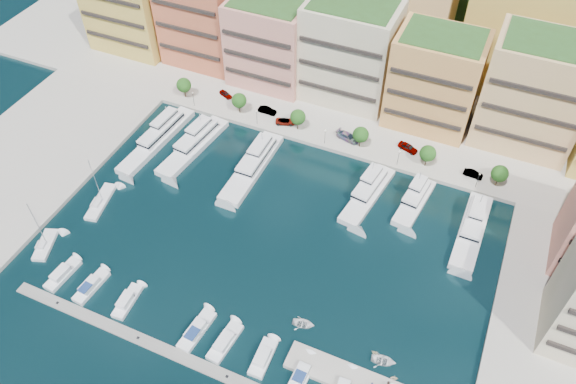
% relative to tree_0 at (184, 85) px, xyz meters
% --- Properties ---
extents(ground, '(400.00, 400.00, 0.00)m').
position_rel_tree_0_xyz_m(ground, '(40.00, -33.50, -4.74)').
color(ground, black).
rests_on(ground, ground).
extents(north_quay, '(220.00, 64.00, 2.00)m').
position_rel_tree_0_xyz_m(north_quay, '(40.00, 28.50, -4.74)').
color(north_quay, '#9E998E').
rests_on(north_quay, ground).
extents(west_quay, '(34.00, 76.00, 2.00)m').
position_rel_tree_0_xyz_m(west_quay, '(-22.00, -41.50, -4.74)').
color(west_quay, '#9E998E').
rests_on(west_quay, ground).
extents(south_pontoon, '(72.00, 2.20, 0.35)m').
position_rel_tree_0_xyz_m(south_pontoon, '(37.00, -63.50, -4.74)').
color(south_pontoon, gray).
rests_on(south_pontoon, ground).
extents(apartment_0, '(22.00, 16.50, 24.80)m').
position_rel_tree_0_xyz_m(apartment_0, '(-26.00, 16.49, 8.57)').
color(apartment_0, gold).
rests_on(apartment_0, north_quay).
extents(apartment_1, '(20.00, 16.50, 26.80)m').
position_rel_tree_0_xyz_m(apartment_1, '(-4.00, 18.49, 9.57)').
color(apartment_1, '#C56041').
rests_on(apartment_1, north_quay).
extents(apartment_2, '(20.00, 15.50, 22.80)m').
position_rel_tree_0_xyz_m(apartment_2, '(17.00, 16.49, 7.57)').
color(apartment_2, tan).
rests_on(apartment_2, north_quay).
extents(apartment_3, '(22.00, 16.50, 25.80)m').
position_rel_tree_0_xyz_m(apartment_3, '(38.00, 18.49, 9.07)').
color(apartment_3, beige).
rests_on(apartment_3, north_quay).
extents(apartment_4, '(20.00, 15.50, 23.80)m').
position_rel_tree_0_xyz_m(apartment_4, '(60.00, 16.49, 8.07)').
color(apartment_4, '#D99C51').
rests_on(apartment_4, north_quay).
extents(apartment_5, '(22.00, 16.50, 26.80)m').
position_rel_tree_0_xyz_m(apartment_5, '(82.00, 18.49, 9.57)').
color(apartment_5, tan).
rests_on(apartment_5, north_quay).
extents(backblock_2, '(26.00, 18.00, 30.00)m').
position_rel_tree_0_xyz_m(backblock_2, '(45.00, 40.50, 11.26)').
color(backblock_2, tan).
rests_on(backblock_2, north_quay).
extents(backblock_3, '(26.00, 18.00, 30.00)m').
position_rel_tree_0_xyz_m(backblock_3, '(75.00, 40.50, 11.26)').
color(backblock_3, gold).
rests_on(backblock_3, north_quay).
extents(tree_0, '(3.80, 3.80, 5.65)m').
position_rel_tree_0_xyz_m(tree_0, '(0.00, 0.00, 0.00)').
color(tree_0, '#473323').
rests_on(tree_0, north_quay).
extents(tree_1, '(3.80, 3.80, 5.65)m').
position_rel_tree_0_xyz_m(tree_1, '(16.00, 0.00, 0.00)').
color(tree_1, '#473323').
rests_on(tree_1, north_quay).
extents(tree_2, '(3.80, 3.80, 5.65)m').
position_rel_tree_0_xyz_m(tree_2, '(32.00, 0.00, 0.00)').
color(tree_2, '#473323').
rests_on(tree_2, north_quay).
extents(tree_3, '(3.80, 3.80, 5.65)m').
position_rel_tree_0_xyz_m(tree_3, '(48.00, 0.00, 0.00)').
color(tree_3, '#473323').
rests_on(tree_3, north_quay).
extents(tree_4, '(3.80, 3.80, 5.65)m').
position_rel_tree_0_xyz_m(tree_4, '(64.00, 0.00, 0.00)').
color(tree_4, '#473323').
rests_on(tree_4, north_quay).
extents(tree_5, '(3.80, 3.80, 5.65)m').
position_rel_tree_0_xyz_m(tree_5, '(80.00, 0.00, 0.00)').
color(tree_5, '#473323').
rests_on(tree_5, north_quay).
extents(lamppost_0, '(0.30, 0.30, 4.20)m').
position_rel_tree_0_xyz_m(lamppost_0, '(4.00, -2.30, -0.92)').
color(lamppost_0, black).
rests_on(lamppost_0, north_quay).
extents(lamppost_1, '(0.30, 0.30, 4.20)m').
position_rel_tree_0_xyz_m(lamppost_1, '(22.00, -2.30, -0.92)').
color(lamppost_1, black).
rests_on(lamppost_1, north_quay).
extents(lamppost_2, '(0.30, 0.30, 4.20)m').
position_rel_tree_0_xyz_m(lamppost_2, '(40.00, -2.30, -0.92)').
color(lamppost_2, black).
rests_on(lamppost_2, north_quay).
extents(lamppost_3, '(0.30, 0.30, 4.20)m').
position_rel_tree_0_xyz_m(lamppost_3, '(58.00, -2.30, -0.92)').
color(lamppost_3, black).
rests_on(lamppost_3, north_quay).
extents(lamppost_4, '(0.30, 0.30, 4.20)m').
position_rel_tree_0_xyz_m(lamppost_4, '(76.00, -2.30, -0.92)').
color(lamppost_4, black).
rests_on(lamppost_4, north_quay).
extents(yacht_0, '(6.18, 26.27, 7.30)m').
position_rel_tree_0_xyz_m(yacht_0, '(2.35, -16.42, -3.53)').
color(yacht_0, white).
rests_on(yacht_0, ground).
extents(yacht_1, '(7.52, 23.44, 7.30)m').
position_rel_tree_0_xyz_m(yacht_1, '(11.57, -15.11, -3.65)').
color(yacht_1, white).
rests_on(yacht_1, ground).
extents(yacht_2, '(5.21, 24.17, 7.30)m').
position_rel_tree_0_xyz_m(yacht_2, '(27.57, -15.56, -3.53)').
color(yacht_2, white).
rests_on(yacht_2, ground).
extents(yacht_4, '(7.32, 19.99, 7.30)m').
position_rel_tree_0_xyz_m(yacht_4, '(54.75, -13.50, -3.65)').
color(yacht_4, white).
rests_on(yacht_4, ground).
extents(yacht_5, '(6.14, 15.80, 7.30)m').
position_rel_tree_0_xyz_m(yacht_5, '(64.74, -11.55, -3.53)').
color(yacht_5, white).
rests_on(yacht_5, ground).
extents(yacht_6, '(5.10, 21.45, 7.30)m').
position_rel_tree_0_xyz_m(yacht_6, '(77.75, -14.29, -3.53)').
color(yacht_6, white).
rests_on(yacht_6, ground).
extents(cruiser_0, '(3.15, 8.17, 2.55)m').
position_rel_tree_0_xyz_m(cruiser_0, '(6.85, -58.09, -4.20)').
color(cruiser_0, white).
rests_on(cruiser_0, ground).
extents(cruiser_1, '(3.14, 8.30, 2.66)m').
position_rel_tree_0_xyz_m(cruiser_1, '(13.67, -58.11, -4.17)').
color(cruiser_1, white).
rests_on(cruiser_1, ground).
extents(cruiser_2, '(2.96, 7.77, 2.55)m').
position_rel_tree_0_xyz_m(cruiser_2, '(21.95, -58.08, -4.20)').
color(cruiser_2, white).
rests_on(cruiser_2, ground).
extents(cruiser_4, '(3.53, 9.13, 2.66)m').
position_rel_tree_0_xyz_m(cruiser_4, '(36.95, -58.12, -4.17)').
color(cruiser_4, white).
rests_on(cruiser_4, ground).
extents(cruiser_5, '(3.51, 8.57, 2.55)m').
position_rel_tree_0_xyz_m(cruiser_5, '(42.71, -58.09, -4.20)').
color(cruiser_5, white).
rests_on(cruiser_5, ground).
extents(cruiser_6, '(3.03, 7.45, 2.55)m').
position_rel_tree_0_xyz_m(cruiser_6, '(50.18, -58.08, -4.20)').
color(cruiser_6, white).
rests_on(cruiser_6, ground).
extents(cruiser_7, '(2.87, 7.19, 2.66)m').
position_rel_tree_0_xyz_m(cruiser_7, '(57.53, -58.09, -4.17)').
color(cruiser_7, white).
rests_on(cruiser_7, ground).
extents(sailboat_1, '(4.93, 11.06, 13.20)m').
position_rel_tree_0_xyz_m(sailboat_1, '(1.86, -39.32, -4.44)').
color(sailboat_1, white).
rests_on(sailboat_1, ground).
extents(sailboat_0, '(5.33, 8.42, 13.20)m').
position_rel_tree_0_xyz_m(sailboat_0, '(-1.25, -53.61, -4.43)').
color(sailboat_0, white).
rests_on(sailboat_0, ground).
extents(tender_1, '(1.66, 1.50, 0.76)m').
position_rel_tree_0_xyz_m(tender_1, '(67.74, -49.22, -4.36)').
color(tender_1, beige).
rests_on(tender_1, ground).
extents(tender_0, '(4.60, 3.64, 0.86)m').
position_rel_tree_0_xyz_m(tender_0, '(54.08, -49.04, -4.31)').
color(tender_0, white).
rests_on(tender_0, ground).
extents(tender_2, '(4.82, 3.79, 0.91)m').
position_rel_tree_0_xyz_m(tender_2, '(69.56, -50.09, -4.29)').
color(tender_2, white).
rests_on(tender_2, ground).
extents(tender_3, '(1.69, 1.55, 0.75)m').
position_rel_tree_0_xyz_m(tender_3, '(72.13, -52.33, -4.37)').
color(tender_3, beige).
rests_on(tender_3, ground).
extents(car_0, '(4.30, 3.07, 1.36)m').
position_rel_tree_0_xyz_m(car_0, '(9.56, 4.49, -3.06)').
color(car_0, gray).
rests_on(car_0, north_quay).
extents(car_1, '(4.73, 1.65, 1.56)m').
position_rel_tree_0_xyz_m(car_1, '(22.48, 2.63, -2.96)').
color(car_1, gray).
rests_on(car_1, north_quay).
extents(car_2, '(5.39, 3.82, 1.36)m').
position_rel_tree_0_xyz_m(car_2, '(28.39, 0.65, -3.06)').
color(car_2, gray).
rests_on(car_2, north_quay).
extents(car_3, '(6.20, 3.61, 1.69)m').
position_rel_tree_0_xyz_m(car_3, '(44.58, 1.32, -2.90)').
color(car_3, gray).
rests_on(car_3, north_quay).
extents(car_4, '(5.25, 3.40, 1.66)m').
position_rel_tree_0_xyz_m(car_4, '(58.89, 3.50, -2.91)').
color(car_4, gray).
rests_on(car_4, north_quay).
extents(car_5, '(4.45, 1.81, 1.43)m').
position_rel_tree_0_xyz_m(car_5, '(74.76, 0.88, -3.03)').
color(car_5, gray).
rests_on(car_5, north_quay).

